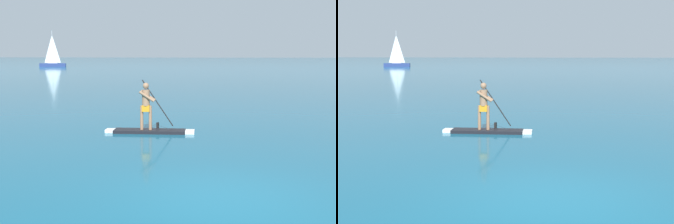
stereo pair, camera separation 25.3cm
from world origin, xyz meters
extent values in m
plane|color=#145B7A|center=(0.00, 0.00, 0.00)|extent=(440.00, 440.00, 0.00)
cube|color=black|center=(-2.41, 7.01, 0.05)|extent=(2.45, 0.71, 0.11)
cube|color=white|center=(-1.04, 7.02, 0.05)|extent=(0.31, 0.48, 0.11)
cube|color=white|center=(-3.79, 6.99, 0.05)|extent=(0.31, 0.41, 0.11)
cylinder|color=#997051|center=(-2.39, 7.01, 0.52)|extent=(0.11, 0.11, 0.82)
cylinder|color=#997051|center=(-2.69, 7.01, 0.52)|extent=(0.11, 0.11, 0.82)
cube|color=orange|center=(-2.54, 7.01, 0.84)|extent=(0.26, 0.22, 0.22)
cylinder|color=#997051|center=(-2.54, 7.01, 1.20)|extent=(0.26, 0.26, 0.54)
sphere|color=#997051|center=(-2.54, 7.01, 1.61)|extent=(0.21, 0.21, 0.21)
cylinder|color=#997051|center=(-2.49, 7.16, 1.26)|extent=(0.54, 0.10, 0.39)
cylinder|color=#997051|center=(-2.49, 6.85, 1.26)|extent=(0.54, 0.10, 0.39)
cylinder|color=black|center=(-2.20, 7.45, 0.98)|extent=(1.11, 0.05, 1.63)
cube|color=black|center=(-2.20, 7.45, 0.13)|extent=(0.08, 0.20, 0.32)
cube|color=navy|center=(-30.18, 75.55, 0.33)|extent=(4.88, 2.06, 0.66)
cylinder|color=#B2B2B7|center=(-30.18, 75.55, 3.65)|extent=(0.12, 0.12, 5.99)
pyramid|color=white|center=(-30.18, 75.55, 3.34)|extent=(2.13, 0.29, 5.16)
cube|color=silver|center=(-30.18, 75.55, 0.85)|extent=(1.83, 1.11, 0.39)
camera|label=1|loc=(-0.22, -8.56, 2.75)|focal=49.75mm
camera|label=2|loc=(0.03, -8.54, 2.75)|focal=49.75mm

